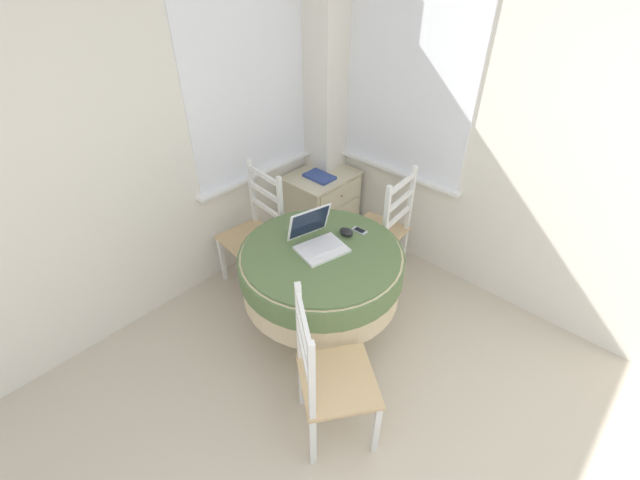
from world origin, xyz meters
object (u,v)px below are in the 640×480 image
at_px(book_on_cabinet, 319,177).
at_px(cell_phone, 360,231).
at_px(laptop, 317,240).
at_px(dining_chair_camera_near, 329,378).
at_px(computer_mouse, 346,232).
at_px(round_dining_table, 321,270).
at_px(dining_chair_near_right_window, 381,231).
at_px(corner_cabinet, 321,206).
at_px(dining_chair_near_back_window, 255,234).

bearing_deg(book_on_cabinet, cell_phone, -120.38).
height_order(laptop, dining_chair_camera_near, dining_chair_camera_near).
relative_size(laptop, computer_mouse, 3.61).
distance_m(round_dining_table, dining_chair_near_right_window, 0.77).
distance_m(cell_phone, corner_cabinet, 1.09).
bearing_deg(computer_mouse, dining_chair_near_back_window, 103.54).
height_order(dining_chair_near_back_window, dining_chair_near_right_window, same).
bearing_deg(laptop, dining_chair_near_right_window, 0.22).
xyz_separation_m(dining_chair_near_right_window, dining_chair_camera_near, (-1.30, -0.61, 0.00)).
height_order(round_dining_table, dining_chair_camera_near, dining_chair_camera_near).
distance_m(laptop, computer_mouse, 0.23).
height_order(round_dining_table, dining_chair_near_back_window, dining_chair_near_back_window).
xyz_separation_m(computer_mouse, book_on_cabinet, (0.58, 0.79, -0.09)).
relative_size(laptop, dining_chair_near_back_window, 0.38).
distance_m(computer_mouse, dining_chair_near_back_window, 0.84).
bearing_deg(dining_chair_near_back_window, round_dining_table, -94.48).
relative_size(cell_phone, corner_cabinet, 0.17).
height_order(cell_phone, dining_chair_camera_near, dining_chair_camera_near).
distance_m(round_dining_table, laptop, 0.22).
bearing_deg(round_dining_table, laptop, 68.39).
bearing_deg(cell_phone, round_dining_table, 173.05).
bearing_deg(dining_chair_near_back_window, dining_chair_camera_near, -114.34).
xyz_separation_m(laptop, dining_chair_camera_near, (-0.56, -0.61, -0.32)).
bearing_deg(computer_mouse, cell_phone, -20.75).
distance_m(computer_mouse, book_on_cabinet, 0.99).
relative_size(dining_chair_near_right_window, dining_chair_camera_near, 1.00).
bearing_deg(corner_cabinet, cell_phone, -122.31).
relative_size(round_dining_table, corner_cabinet, 1.67).
bearing_deg(dining_chair_camera_near, dining_chair_near_back_window, 65.66).
distance_m(cell_phone, dining_chair_near_right_window, 0.51).
bearing_deg(round_dining_table, dining_chair_near_back_window, 85.52).
relative_size(computer_mouse, book_on_cabinet, 0.40).
xyz_separation_m(round_dining_table, dining_chair_near_right_window, (0.77, 0.06, -0.11)).
height_order(cell_phone, dining_chair_near_right_window, dining_chair_near_right_window).
bearing_deg(corner_cabinet, laptop, -138.65).
xyz_separation_m(dining_chair_near_right_window, book_on_cabinet, (0.06, 0.73, 0.20)).
bearing_deg(computer_mouse, laptop, 165.05).
bearing_deg(round_dining_table, computer_mouse, -1.09).
height_order(dining_chair_near_back_window, dining_chair_camera_near, same).
bearing_deg(round_dining_table, dining_chair_near_right_window, 4.31).
distance_m(round_dining_table, cell_phone, 0.38).
distance_m(dining_chair_near_back_window, dining_chair_camera_near, 1.45).
bearing_deg(cell_phone, laptop, 163.24).
relative_size(round_dining_table, dining_chair_camera_near, 1.09).
bearing_deg(dining_chair_camera_near, dining_chair_near_right_window, 25.24).
relative_size(laptop, dining_chair_camera_near, 0.38).
height_order(dining_chair_near_right_window, book_on_cabinet, dining_chair_near_right_window).
height_order(laptop, dining_chair_near_right_window, dining_chair_near_right_window).
relative_size(computer_mouse, dining_chair_camera_near, 0.10).
xyz_separation_m(round_dining_table, dining_chair_near_back_window, (0.06, 0.76, -0.11)).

